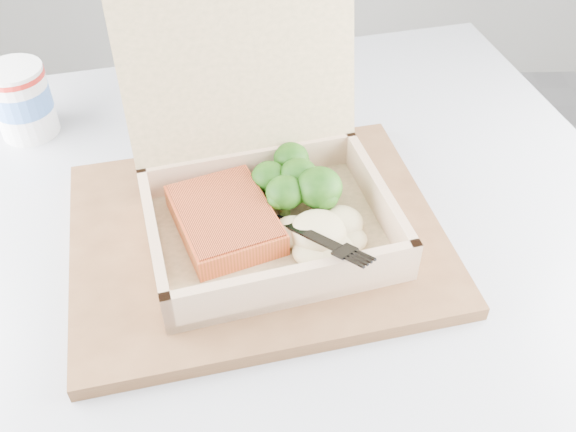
{
  "coord_description": "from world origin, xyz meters",
  "views": [
    {
      "loc": [
        -0.06,
        -0.07,
        1.24
      ],
      "look_at": [
        -0.05,
        0.4,
        0.8
      ],
      "focal_mm": 40.0,
      "sensor_mm": 36.0,
      "label": 1
    }
  ],
  "objects_px": {
    "cafe_table": "(276,364)",
    "serving_tray": "(257,235)",
    "takeout_container": "(260,173)",
    "paper_cup": "(21,99)"
  },
  "relations": [
    {
      "from": "serving_tray",
      "to": "takeout_container",
      "type": "distance_m",
      "value": 0.07
    },
    {
      "from": "cafe_table",
      "to": "paper_cup",
      "type": "xyz_separation_m",
      "value": [
        -0.31,
        0.23,
        0.24
      ]
    },
    {
      "from": "serving_tray",
      "to": "takeout_container",
      "type": "relative_size",
      "value": 1.3
    },
    {
      "from": "cafe_table",
      "to": "takeout_container",
      "type": "relative_size",
      "value": 3.53
    },
    {
      "from": "cafe_table",
      "to": "serving_tray",
      "type": "bearing_deg",
      "value": 126.03
    },
    {
      "from": "takeout_container",
      "to": "paper_cup",
      "type": "height_order",
      "value": "takeout_container"
    },
    {
      "from": "cafe_table",
      "to": "takeout_container",
      "type": "xyz_separation_m",
      "value": [
        -0.01,
        0.05,
        0.27
      ]
    },
    {
      "from": "cafe_table",
      "to": "serving_tray",
      "type": "distance_m",
      "value": 0.2
    },
    {
      "from": "takeout_container",
      "to": "cafe_table",
      "type": "bearing_deg",
      "value": -90.32
    },
    {
      "from": "cafe_table",
      "to": "takeout_container",
      "type": "distance_m",
      "value": 0.27
    }
  ]
}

